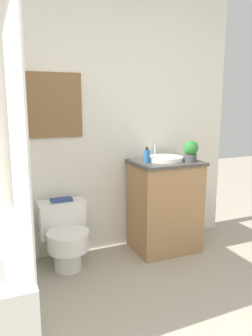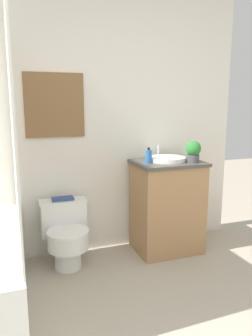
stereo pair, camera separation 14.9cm
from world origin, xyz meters
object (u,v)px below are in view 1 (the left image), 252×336
Objects in this scene: toilet at (66,235)px; soap_bottle at (147,156)px; sink at (165,159)px; book_on_tank at (61,200)px; potted_plant at (191,150)px.

toilet is 1.01m from soap_bottle.
sink is at bearing 6.67° from soap_bottle.
sink is 1.03m from book_on_tank.
toilet is at bearing 173.75° from potted_plant.
potted_plant is 1.26m from book_on_tank.
toilet is 4.01× the size of soap_bottle.
potted_plant reaches higher than toilet.
book_on_tank is (-0.00, 0.12, 0.28)m from toilet.
book_on_tank is (-0.77, 0.13, -0.36)m from soap_bottle.
toilet is 1.47× the size of sink.
soap_bottle is 0.41m from potted_plant.
soap_bottle is at bearing -9.65° from book_on_tank.
toilet is 1.36m from potted_plant.
potted_plant is at bearing -16.44° from soap_bottle.
soap_bottle reaches higher than sink.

